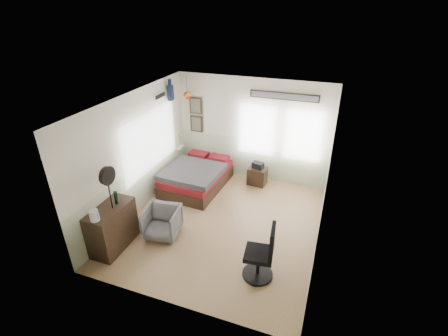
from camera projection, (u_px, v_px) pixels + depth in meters
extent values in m
cube|color=#A87D53|center=(222.00, 223.00, 7.09)|extent=(4.00, 4.50, 0.01)
cube|color=#EEE4CD|center=(252.00, 130.00, 8.33)|extent=(4.00, 0.02, 2.70)
cube|color=#EEE4CD|center=(167.00, 238.00, 4.59)|extent=(4.00, 0.02, 2.70)
cube|color=#EEE4CD|center=(136.00, 154.00, 7.06)|extent=(0.02, 4.50, 2.70)
cube|color=#EEE4CD|center=(326.00, 186.00, 5.86)|extent=(0.02, 4.50, 2.70)
cube|color=white|center=(222.00, 102.00, 5.83)|extent=(4.00, 4.50, 0.02)
cube|color=beige|center=(251.00, 158.00, 8.70)|extent=(4.00, 0.01, 1.10)
cube|color=beige|center=(141.00, 186.00, 7.43)|extent=(0.01, 4.50, 1.10)
cube|color=beige|center=(319.00, 222.00, 6.23)|extent=(0.01, 4.50, 1.10)
cube|color=silver|center=(150.00, 141.00, 7.46)|extent=(0.03, 2.20, 1.35)
cube|color=silver|center=(257.00, 130.00, 8.23)|extent=(0.95, 0.03, 1.30)
cube|color=silver|center=(303.00, 136.00, 7.89)|extent=(0.95, 0.03, 1.30)
cube|color=black|center=(196.00, 124.00, 8.77)|extent=(0.35, 0.03, 0.45)
cube|color=black|center=(196.00, 106.00, 8.54)|extent=(0.35, 0.03, 0.45)
cube|color=#7F7259|center=(196.00, 124.00, 8.76)|extent=(0.27, 0.01, 0.37)
cube|color=#7F7259|center=(195.00, 106.00, 8.52)|extent=(0.27, 0.01, 0.37)
cube|color=black|center=(284.00, 96.00, 7.63)|extent=(1.65, 0.03, 0.18)
cube|color=gray|center=(284.00, 96.00, 7.61)|extent=(1.58, 0.01, 0.13)
cube|color=white|center=(160.00, 96.00, 7.54)|extent=(0.02, 0.48, 0.14)
sphere|color=red|center=(187.00, 96.00, 8.19)|extent=(0.20, 0.20, 0.20)
cube|color=black|center=(197.00, 181.00, 8.41)|extent=(1.41, 1.94, 0.30)
cube|color=#A41F26|center=(196.00, 173.00, 8.30)|extent=(1.37, 1.89, 0.17)
cube|color=#393939|center=(193.00, 172.00, 8.06)|extent=(1.44, 1.39, 0.13)
cube|color=#A41F26|center=(197.00, 155.00, 8.95)|extent=(0.53, 0.35, 0.13)
cube|color=#A41F26|center=(218.00, 158.00, 8.76)|extent=(0.53, 0.35, 0.13)
cube|color=black|center=(112.00, 227.00, 6.24)|extent=(0.48, 1.00, 0.90)
imported|color=slate|center=(162.00, 222.00, 6.60)|extent=(0.76, 0.78, 0.63)
cube|color=black|center=(257.00, 176.00, 8.50)|extent=(0.49, 0.40, 0.46)
cylinder|color=black|center=(257.00, 274.00, 5.75)|extent=(0.54, 0.54, 0.05)
cylinder|color=black|center=(258.00, 264.00, 5.64)|extent=(0.06, 0.06, 0.42)
cube|color=black|center=(259.00, 254.00, 5.53)|extent=(0.53, 0.53, 0.08)
cube|color=black|center=(272.00, 241.00, 5.34)|extent=(0.11, 0.44, 0.54)
cylinder|color=silver|center=(94.00, 215.00, 5.65)|extent=(0.16, 0.16, 0.21)
cube|color=silver|center=(99.00, 216.00, 5.62)|extent=(0.02, 0.02, 0.13)
cylinder|color=black|center=(116.00, 198.00, 6.11)|extent=(0.07, 0.07, 0.27)
cylinder|color=black|center=(110.00, 193.00, 5.88)|extent=(0.03, 0.03, 0.67)
cylinder|color=black|center=(106.00, 176.00, 5.72)|extent=(0.07, 0.33, 0.33)
cylinder|color=black|center=(109.00, 176.00, 5.70)|extent=(0.03, 0.36, 0.36)
cube|color=black|center=(258.00, 165.00, 8.35)|extent=(0.32, 0.25, 0.16)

